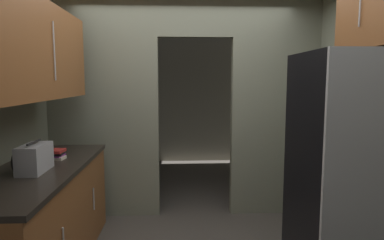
{
  "coord_description": "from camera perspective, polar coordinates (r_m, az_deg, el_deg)",
  "views": [
    {
      "loc": [
        -0.11,
        -2.68,
        1.64
      ],
      "look_at": [
        0.04,
        0.5,
        1.27
      ],
      "focal_mm": 31.39,
      "sensor_mm": 36.0,
      "label": 1
    }
  ],
  "objects": [
    {
      "name": "refrigerator",
      "position": [
        2.81,
        25.03,
        -8.72
      ],
      "size": [
        0.73,
        0.79,
        1.84
      ],
      "color": "black",
      "rests_on": "ground"
    },
    {
      "name": "boombox",
      "position": [
        2.96,
        -25.24,
        -5.89
      ],
      "size": [
        0.19,
        0.36,
        0.25
      ],
      "color": "#B2B2B7",
      "rests_on": "lower_cabinet_run"
    },
    {
      "name": "lower_cabinet_run",
      "position": [
        3.24,
        -24.36,
        -15.29
      ],
      "size": [
        0.7,
        2.04,
        0.92
      ],
      "color": "brown",
      "rests_on": "ground"
    },
    {
      "name": "adjoining_room_shell",
      "position": [
        5.94,
        -1.71,
        3.91
      ],
      "size": [
        3.23,
        2.85,
        2.71
      ],
      "color": "gray",
      "rests_on": "ground"
    },
    {
      "name": "upper_cabinet_counterside",
      "position": [
        3.02,
        -25.67,
        10.53
      ],
      "size": [
        0.36,
        1.83,
        0.78
      ],
      "color": "brown"
    },
    {
      "name": "kitchen_partition",
      "position": [
        4.03,
        -1.68,
        3.72
      ],
      "size": [
        3.23,
        0.12,
        2.71
      ],
      "color": "gray",
      "rests_on": "ground"
    },
    {
      "name": "book_stack",
      "position": [
        3.35,
        -21.96,
        -5.38
      ],
      "size": [
        0.15,
        0.17,
        0.09
      ],
      "color": "beige",
      "rests_on": "lower_cabinet_run"
    }
  ]
}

